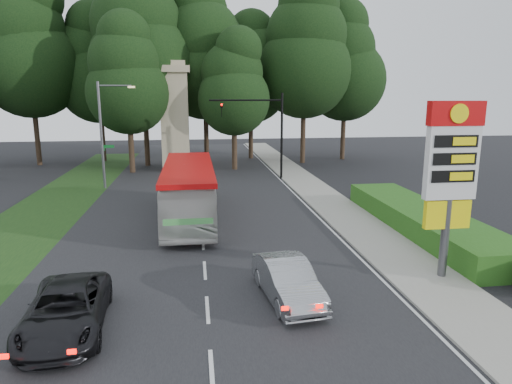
{
  "coord_description": "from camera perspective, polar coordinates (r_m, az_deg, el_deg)",
  "views": [
    {
      "loc": [
        -0.28,
        -13.68,
        7.08
      ],
      "look_at": [
        2.77,
        8.81,
        2.2
      ],
      "focal_mm": 32.0,
      "sensor_mm": 36.0,
      "label": 1
    }
  ],
  "objects": [
    {
      "name": "sedan_silver",
      "position": [
        16.24,
        3.95,
        -10.96
      ],
      "size": [
        2.04,
        4.51,
        1.44
      ],
      "primitive_type": "imported",
      "rotation": [
        0.0,
        0.0,
        0.12
      ],
      "color": "#95979B",
      "rests_on": "ground"
    },
    {
      "name": "tree_east_near",
      "position": [
        51.13,
        -0.67,
        15.05
      ],
      "size": [
        8.12,
        8.12,
        15.95
      ],
      "color": "#2D2116",
      "rests_on": "ground"
    },
    {
      "name": "tree_west_mid",
      "position": [
        51.36,
        -26.62,
        16.05
      ],
      "size": [
        9.8,
        9.8,
        19.25
      ],
      "color": "#2D2116",
      "rests_on": "ground"
    },
    {
      "name": "gas_station_pylon",
      "position": [
        18.51,
        23.23,
        2.97
      ],
      "size": [
        2.1,
        0.45,
        6.85
      ],
      "color": "#59595E",
      "rests_on": "ground"
    },
    {
      "name": "tree_center_left",
      "position": [
        47.18,
        -14.1,
        17.8
      ],
      "size": [
        10.08,
        10.08,
        19.8
      ],
      "color": "#2D2116",
      "rests_on": "ground"
    },
    {
      "name": "tree_monument_right",
      "position": [
        43.36,
        -2.79,
        13.35
      ],
      "size": [
        6.72,
        6.72,
        13.2
      ],
      "color": "#2D2116",
      "rests_on": "ground"
    },
    {
      "name": "road_surface",
      "position": [
        26.64,
        -6.85,
        -3.35
      ],
      "size": [
        14.0,
        80.0,
        0.02
      ],
      "primitive_type": "cube",
      "color": "black",
      "rests_on": "ground"
    },
    {
      "name": "sidewalk_right",
      "position": [
        28.03,
        10.81,
        -2.59
      ],
      "size": [
        3.0,
        80.0,
        0.12
      ],
      "primitive_type": "cube",
      "color": "gray",
      "rests_on": "ground"
    },
    {
      "name": "tree_east_mid",
      "position": [
        48.21,
        6.12,
        17.15
      ],
      "size": [
        9.52,
        9.52,
        18.7
      ],
      "color": "#2D2116",
      "rests_on": "ground"
    },
    {
      "name": "grass_verge_left",
      "position": [
        33.74,
        -23.38,
        -0.97
      ],
      "size": [
        5.0,
        50.0,
        0.02
      ],
      "primitive_type": "cube",
      "color": "#193814",
      "rests_on": "ground"
    },
    {
      "name": "tree_center_right",
      "position": [
        48.86,
        -6.46,
        16.68
      ],
      "size": [
        9.24,
        9.24,
        18.15
      ],
      "color": "#2D2116",
      "rests_on": "ground"
    },
    {
      "name": "transit_bus",
      "position": [
        26.3,
        -8.37,
        -0.06
      ],
      "size": [
        2.69,
        11.38,
        3.17
      ],
      "primitive_type": "imported",
      "rotation": [
        0.0,
        0.0,
        -0.0
      ],
      "color": "silver",
      "rests_on": "ground"
    },
    {
      "name": "tree_far_east",
      "position": [
        51.43,
        11.17,
        15.56
      ],
      "size": [
        8.68,
        8.68,
        17.05
      ],
      "color": "#2D2116",
      "rests_on": "ground"
    },
    {
      "name": "ground",
      "position": [
        15.41,
        -6.03,
        -15.3
      ],
      "size": [
        120.0,
        120.0,
        0.0
      ],
      "primitive_type": "plane",
      "color": "black",
      "rests_on": "ground"
    },
    {
      "name": "tree_monument_left",
      "position": [
        43.09,
        -15.81,
        13.82
      ],
      "size": [
        7.28,
        7.28,
        14.3
      ],
      "color": "#2D2116",
      "rests_on": "ground"
    },
    {
      "name": "suv_charcoal",
      "position": [
        15.36,
        -22.67,
        -13.45
      ],
      "size": [
        2.65,
        5.12,
        1.38
      ],
      "primitive_type": "imported",
      "rotation": [
        0.0,
        0.0,
        0.07
      ],
      "color": "black",
      "rests_on": "ground"
    },
    {
      "name": "hedge",
      "position": [
        25.51,
        20.12,
        -3.34
      ],
      "size": [
        3.0,
        14.0,
        1.2
      ],
      "primitive_type": "cube",
      "color": "#245516",
      "rests_on": "ground"
    },
    {
      "name": "tree_west_near",
      "position": [
        51.69,
        -19.2,
        14.74
      ],
      "size": [
        8.4,
        8.4,
        16.5
      ],
      "color": "#2D2116",
      "rests_on": "ground"
    },
    {
      "name": "traffic_signal_mast",
      "position": [
        38.22,
        1.29,
        8.52
      ],
      "size": [
        6.1,
        0.35,
        7.2
      ],
      "color": "black",
      "rests_on": "ground"
    },
    {
      "name": "streetlight_signs",
      "position": [
        36.41,
        -18.47,
        7.36
      ],
      "size": [
        2.75,
        0.98,
        8.0
      ],
      "color": "#59595E",
      "rests_on": "ground"
    },
    {
      "name": "monument",
      "position": [
        43.76,
        -10.1,
        9.36
      ],
      "size": [
        3.0,
        3.0,
        10.05
      ],
      "color": "tan",
      "rests_on": "ground"
    }
  ]
}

